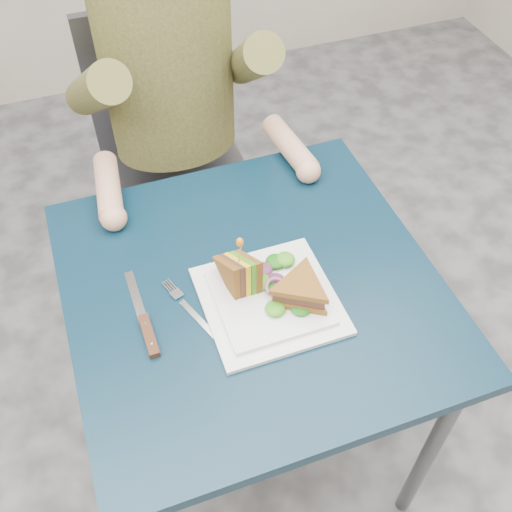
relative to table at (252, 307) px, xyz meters
name	(u,v)px	position (x,y,z in m)	size (l,w,h in m)	color
ground	(253,437)	(0.00, 0.00, -0.65)	(4.00, 4.00, 0.00)	#49494C
table	(252,307)	(0.00, 0.00, 0.00)	(0.75, 0.75, 0.73)	black
chair	(171,143)	(0.00, 0.75, -0.11)	(0.42, 0.40, 0.93)	#47474C
diner	(167,49)	(0.00, 0.63, 0.26)	(0.54, 0.59, 0.74)	#4E4D23
plate	(269,299)	(0.02, -0.06, 0.09)	(0.26, 0.26, 0.02)	white
sandwich_flat	(301,290)	(0.07, -0.08, 0.12)	(0.18, 0.18, 0.05)	brown
sandwich_upright	(241,274)	(-0.03, -0.01, 0.13)	(0.08, 0.13, 0.13)	brown
fork	(191,310)	(-0.14, -0.02, 0.08)	(0.07, 0.17, 0.01)	silver
knife	(146,328)	(-0.23, -0.04, 0.09)	(0.02, 0.22, 0.02)	silver
toothpick	(240,253)	(-0.03, -0.01, 0.20)	(0.00, 0.00, 0.06)	tan
toothpick_frill	(240,242)	(-0.03, -0.01, 0.23)	(0.01, 0.01, 0.02)	orange
lettuce_spill	(270,289)	(0.02, -0.05, 0.11)	(0.15, 0.13, 0.02)	#337A14
onion_ring	(276,287)	(0.03, -0.05, 0.11)	(0.04, 0.04, 0.01)	#9E4C7A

